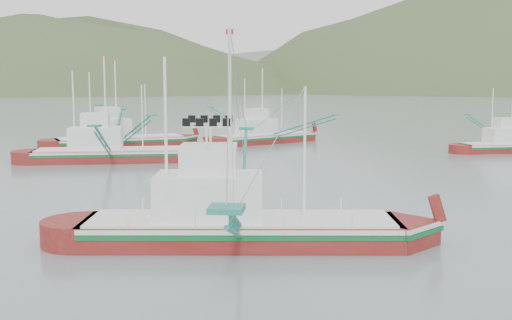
# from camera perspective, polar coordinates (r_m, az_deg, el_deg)

# --- Properties ---
(ground) EXTENTS (1200.00, 1200.00, 0.00)m
(ground) POSITION_cam_1_polar(r_m,az_deg,el_deg) (34.14, -0.99, -6.60)
(ground) COLOR slate
(ground) RESTS_ON ground
(main_boat) EXTENTS (15.92, 28.19, 11.44)m
(main_boat) POSITION_cam_1_polar(r_m,az_deg,el_deg) (31.71, -1.81, -4.57)
(main_boat) COLOR maroon
(main_boat) RESTS_ON ground
(bg_boat_left) EXTENTS (15.71, 27.10, 11.14)m
(bg_boat_left) POSITION_cam_1_polar(r_m,az_deg,el_deg) (65.02, -12.86, 1.60)
(bg_boat_left) COLOR maroon
(bg_boat_left) RESTS_ON ground
(bg_boat_far) EXTENTS (20.75, 21.27, 10.22)m
(bg_boat_far) POSITION_cam_1_polar(r_m,az_deg,el_deg) (82.06, 0.77, 3.05)
(bg_boat_far) COLOR maroon
(bg_boat_far) RESTS_ON ground
(bg_boat_extra) EXTENTS (18.06, 25.40, 11.14)m
(bg_boat_extra) POSITION_cam_1_polar(r_m,az_deg,el_deg) (78.53, -12.00, 2.80)
(bg_boat_extra) COLOR maroon
(bg_boat_extra) RESTS_ON ground
(headland_left) EXTENTS (448.00, 308.00, 210.00)m
(headland_left) POSITION_cam_1_polar(r_m,az_deg,el_deg) (433.89, -19.54, 5.71)
(headland_left) COLOR #394C27
(headland_left) RESTS_ON ground
(ridge_distant) EXTENTS (960.00, 400.00, 240.00)m
(ridge_distant) POSITION_cam_1_polar(r_m,az_deg,el_deg) (593.56, 8.21, 6.34)
(ridge_distant) COLOR slate
(ridge_distant) RESTS_ON ground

